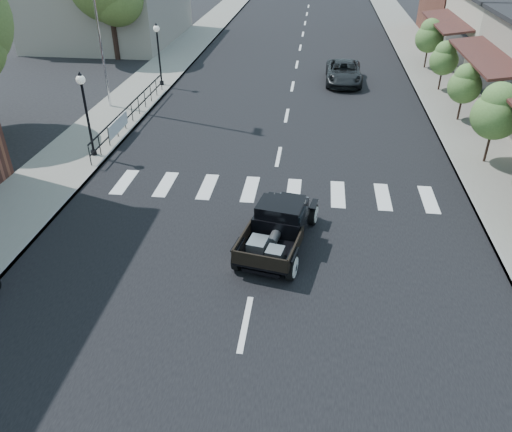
# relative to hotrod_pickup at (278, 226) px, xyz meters

# --- Properties ---
(ground) EXTENTS (120.00, 120.00, 0.00)m
(ground) POSITION_rel_hotrod_pickup_xyz_m (-0.51, -0.50, -0.71)
(ground) COLOR black
(ground) RESTS_ON ground
(road) EXTENTS (14.00, 80.00, 0.02)m
(road) POSITION_rel_hotrod_pickup_xyz_m (-0.51, 14.50, -0.70)
(road) COLOR black
(road) RESTS_ON ground
(road_markings) EXTENTS (12.00, 60.00, 0.06)m
(road_markings) POSITION_rel_hotrod_pickup_xyz_m (-0.51, 9.50, -0.71)
(road_markings) COLOR silver
(road_markings) RESTS_ON ground
(sidewalk_left) EXTENTS (3.00, 80.00, 0.15)m
(sidewalk_left) POSITION_rel_hotrod_pickup_xyz_m (-9.01, 14.50, -0.63)
(sidewalk_left) COLOR gray
(sidewalk_left) RESTS_ON ground
(sidewalk_right) EXTENTS (3.00, 80.00, 0.15)m
(sidewalk_right) POSITION_rel_hotrod_pickup_xyz_m (7.99, 14.50, -0.63)
(sidewalk_right) COLOR gray
(sidewalk_right) RESTS_ON ground
(low_building_left) EXTENTS (10.00, 12.00, 5.00)m
(low_building_left) POSITION_rel_hotrod_pickup_xyz_m (-15.51, 27.50, 1.79)
(low_building_left) COLOR gray
(low_building_left) RESTS_ON ground
(railing) EXTENTS (0.08, 10.00, 1.00)m
(railing) POSITION_rel_hotrod_pickup_xyz_m (-7.81, 9.50, -0.06)
(railing) COLOR black
(railing) RESTS_ON sidewalk_left
(banner) EXTENTS (0.04, 2.20, 0.60)m
(banner) POSITION_rel_hotrod_pickup_xyz_m (-7.73, 7.50, -0.26)
(banner) COLOR silver
(banner) RESTS_ON sidewalk_left
(lamp_post_b) EXTENTS (0.36, 0.36, 3.42)m
(lamp_post_b) POSITION_rel_hotrod_pickup_xyz_m (-8.11, 5.50, 1.15)
(lamp_post_b) COLOR black
(lamp_post_b) RESTS_ON sidewalk_left
(lamp_post_c) EXTENTS (0.36, 0.36, 3.42)m
(lamp_post_c) POSITION_rel_hotrod_pickup_xyz_m (-8.11, 15.50, 1.15)
(lamp_post_c) COLOR black
(lamp_post_c) RESTS_ON sidewalk_left
(big_tree_far) EXTENTS (5.17, 5.17, 7.59)m
(big_tree_far) POSITION_rel_hotrod_pickup_xyz_m (-13.01, 21.50, 3.09)
(big_tree_far) COLOR #4E662B
(big_tree_far) RESTS_ON ground
(small_tree_b) EXTENTS (1.85, 1.85, 3.09)m
(small_tree_b) POSITION_rel_hotrod_pickup_xyz_m (7.79, 6.79, 0.98)
(small_tree_b) COLOR #486F32
(small_tree_b) RESTS_ON sidewalk_right
(small_tree_c) EXTENTS (1.55, 1.55, 2.58)m
(small_tree_c) POSITION_rel_hotrod_pickup_xyz_m (7.79, 11.61, 0.73)
(small_tree_c) COLOR #486F32
(small_tree_c) RESTS_ON sidewalk_right
(small_tree_d) EXTENTS (1.55, 1.55, 2.58)m
(small_tree_d) POSITION_rel_hotrod_pickup_xyz_m (7.79, 16.48, 0.73)
(small_tree_d) COLOR #486F32
(small_tree_d) RESTS_ON sidewalk_right
(small_tree_e) EXTENTS (1.74, 1.74, 2.91)m
(small_tree_e) POSITION_rel_hotrod_pickup_xyz_m (7.79, 21.31, 0.89)
(small_tree_e) COLOR #486F32
(small_tree_e) RESTS_ON sidewalk_right
(hotrod_pickup) EXTENTS (2.63, 4.38, 1.42)m
(hotrod_pickup) POSITION_rel_hotrod_pickup_xyz_m (0.00, 0.00, 0.00)
(hotrod_pickup) COLOR black
(hotrod_pickup) RESTS_ON ground
(second_car) EXTENTS (2.06, 4.47, 1.24)m
(second_car) POSITION_rel_hotrod_pickup_xyz_m (2.44, 17.62, -0.09)
(second_car) COLOR black
(second_car) RESTS_ON ground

